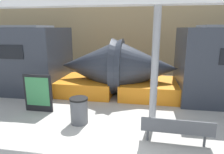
% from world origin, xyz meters
% --- Properties ---
extents(station_wall, '(56.00, 0.20, 5.00)m').
position_xyz_m(station_wall, '(0.00, 9.67, 2.50)').
color(station_wall, tan).
rests_on(station_wall, ground_plane).
extents(bench_near, '(1.88, 0.50, 0.79)m').
position_xyz_m(bench_near, '(1.94, 1.17, 0.48)').
color(bench_near, '#4C4F54').
rests_on(bench_near, ground_plane).
extents(trash_bin, '(0.60, 0.60, 0.88)m').
position_xyz_m(trash_bin, '(-1.04, 1.96, 0.44)').
color(trash_bin, '#4C4F54').
rests_on(trash_bin, ground_plane).
extents(poster_board, '(1.09, 0.07, 1.43)m').
position_xyz_m(poster_board, '(-2.86, 2.63, 0.72)').
color(poster_board, black).
rests_on(poster_board, ground_plane).
extents(support_column_near, '(0.23, 0.23, 3.74)m').
position_xyz_m(support_column_near, '(1.35, 2.47, 1.87)').
color(support_column_near, gray).
rests_on(support_column_near, ground_plane).
extents(canopy_beam, '(28.00, 0.60, 0.28)m').
position_xyz_m(canopy_beam, '(1.35, 2.47, 3.88)').
color(canopy_beam, silver).
rests_on(canopy_beam, support_column_near).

